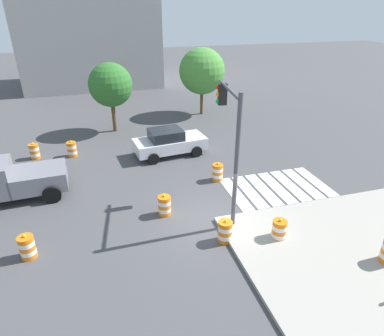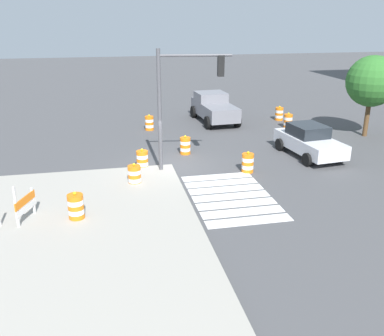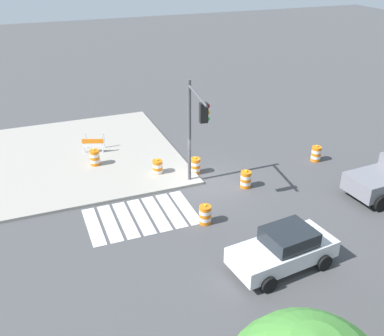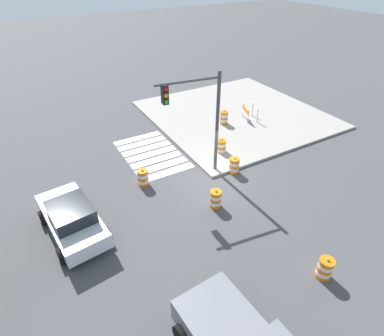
# 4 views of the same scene
# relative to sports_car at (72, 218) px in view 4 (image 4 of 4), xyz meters

# --- Properties ---
(ground_plane) EXTENTS (120.00, 120.00, 0.00)m
(ground_plane) POSITION_rel_sports_car_xyz_m (0.32, -7.33, -0.81)
(ground_plane) COLOR #474749
(sidewalk_corner) EXTENTS (12.00, 12.00, 0.15)m
(sidewalk_corner) POSITION_rel_sports_car_xyz_m (6.32, -13.33, -0.74)
(sidewalk_corner) COLOR #9E998E
(sidewalk_corner) RESTS_ON ground
(crosswalk_stripes) EXTENTS (5.10, 3.20, 0.02)m
(crosswalk_stripes) POSITION_rel_sports_car_xyz_m (4.32, -5.53, -0.80)
(crosswalk_stripes) COLOR silver
(crosswalk_stripes) RESTS_ON ground
(sports_car) EXTENTS (4.48, 2.50, 1.63)m
(sports_car) POSITION_rel_sports_car_xyz_m (0.00, 0.00, 0.00)
(sports_car) COLOR silver
(sports_car) RESTS_ON ground
(traffic_barrel_near_corner) EXTENTS (0.56, 0.56, 1.02)m
(traffic_barrel_near_corner) POSITION_rel_sports_car_xyz_m (-1.63, -6.28, -0.36)
(traffic_barrel_near_corner) COLOR orange
(traffic_barrel_near_corner) RESTS_ON ground
(traffic_barrel_median_near) EXTENTS (0.56, 0.56, 1.02)m
(traffic_barrel_median_near) POSITION_rel_sports_car_xyz_m (0.25, -8.74, -0.36)
(traffic_barrel_median_near) COLOR orange
(traffic_barrel_median_near) RESTS_ON ground
(traffic_barrel_median_far) EXTENTS (0.56, 0.56, 1.02)m
(traffic_barrel_median_far) POSITION_rel_sports_car_xyz_m (-7.00, -7.60, -0.36)
(traffic_barrel_median_far) COLOR orange
(traffic_barrel_median_far) RESTS_ON ground
(traffic_barrel_lane_center) EXTENTS (0.56, 0.56, 1.02)m
(traffic_barrel_lane_center) POSITION_rel_sports_car_xyz_m (1.70, -3.93, -0.36)
(traffic_barrel_lane_center) COLOR orange
(traffic_barrel_lane_center) RESTS_ON ground
(traffic_barrel_opposite_curb) EXTENTS (0.56, 0.56, 1.02)m
(traffic_barrel_opposite_curb) POSITION_rel_sports_car_xyz_m (2.29, -9.27, -0.36)
(traffic_barrel_opposite_curb) COLOR orange
(traffic_barrel_opposite_curb) RESTS_ON ground
(traffic_barrel_on_sidewalk) EXTENTS (0.56, 0.56, 1.02)m
(traffic_barrel_on_sidewalk) POSITION_rel_sports_car_xyz_m (5.33, -11.57, -0.21)
(traffic_barrel_on_sidewalk) COLOR orange
(traffic_barrel_on_sidewalk) RESTS_ON sidewalk_corner
(construction_barricade) EXTENTS (1.43, 1.16, 1.00)m
(construction_barricade) POSITION_rel_sports_car_xyz_m (5.06, -13.43, -0.09)
(construction_barricade) COLOR silver
(construction_barricade) RESTS_ON sidewalk_corner
(traffic_light_pole) EXTENTS (0.66, 3.27, 5.50)m
(traffic_light_pole) POSITION_rel_sports_car_xyz_m (1.06, -6.80, 3.10)
(traffic_light_pole) COLOR #4C4C51
(traffic_light_pole) RESTS_ON sidewalk_corner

